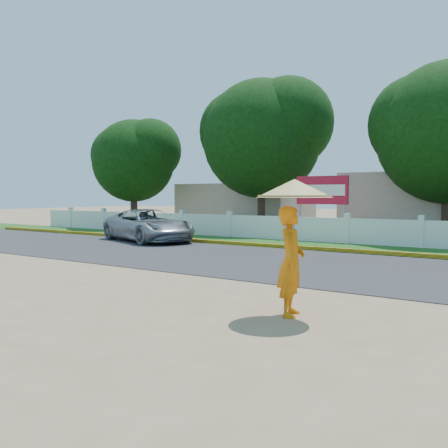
% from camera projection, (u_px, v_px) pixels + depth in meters
% --- Properties ---
extents(ground, '(120.00, 120.00, 0.00)m').
position_uv_depth(ground, '(177.00, 282.00, 11.92)').
color(ground, '#9E8460').
rests_on(ground, ground).
extents(road, '(60.00, 7.00, 0.02)m').
position_uv_depth(road, '(269.00, 261.00, 15.62)').
color(road, '#38383A').
rests_on(road, ground).
extents(grass_verge, '(60.00, 3.50, 0.03)m').
position_uv_depth(grass_verge, '(334.00, 247.00, 19.94)').
color(grass_verge, '#2D601E').
rests_on(grass_verge, ground).
extents(curb, '(40.00, 0.18, 0.16)m').
position_uv_depth(curb, '(316.00, 249.00, 18.53)').
color(curb, yellow).
rests_on(curb, ground).
extents(fence, '(40.00, 0.10, 1.10)m').
position_uv_depth(fence, '(347.00, 231.00, 21.10)').
color(fence, silver).
rests_on(fence, ground).
extents(building_far, '(8.00, 5.00, 2.80)m').
position_uv_depth(building_far, '(245.00, 205.00, 33.12)').
color(building_far, '#B7AD99').
rests_on(building_far, ground).
extents(vehicle, '(5.69, 3.98, 1.44)m').
position_uv_depth(vehicle, '(148.00, 225.00, 22.28)').
color(vehicle, '#97999E').
rests_on(vehicle, ground).
extents(monk_with_parasol, '(1.30, 1.30, 2.36)m').
position_uv_depth(monk_with_parasol, '(293.00, 227.00, 8.54)').
color(monk_with_parasol, orange).
rests_on(monk_with_parasol, ground).
extents(billboard, '(2.50, 0.13, 2.95)m').
position_uv_depth(billboard, '(322.00, 194.00, 22.83)').
color(billboard, gray).
rests_on(billboard, ground).
extents(tree_row, '(35.79, 7.50, 8.77)m').
position_uv_depth(tree_row, '(441.00, 131.00, 22.08)').
color(tree_row, '#473828').
rests_on(tree_row, ground).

